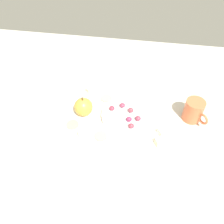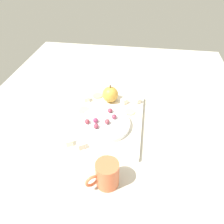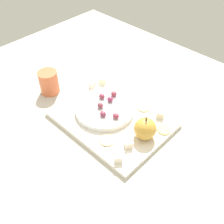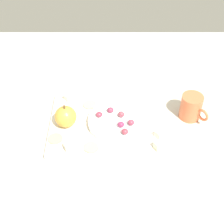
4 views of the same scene
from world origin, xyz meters
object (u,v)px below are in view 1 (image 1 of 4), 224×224
cheese_cube_1 (90,100)px  grape_1 (112,109)px  cracker_1 (102,136)px  cheese_cube_3 (82,133)px  cup (194,111)px  grape_4 (129,119)px  cheese_cube_4 (162,132)px  grape_2 (122,105)px  cracker_2 (106,98)px  platter (118,117)px  cheese_cube_0 (90,90)px  serving_dish (128,116)px  apple_whole (83,107)px  grape_5 (131,126)px  cheese_cube_2 (159,142)px  cracker_0 (72,125)px  grape_3 (138,118)px  grape_0 (131,110)px

cheese_cube_1 → grape_1: size_ratio=1.11×
cheese_cube_1 → cracker_1: size_ratio=0.53×
cheese_cube_3 → cup: size_ratio=0.26×
cheese_cube_1 → grape_4: bearing=-29.0°
cheese_cube_4 → grape_2: 16.59cm
cheese_cube_1 → cracker_2: cheese_cube_1 is taller
platter → cheese_cube_0: bearing=139.9°
serving_dish → grape_1: bearing=173.0°
apple_whole → cracker_2: 11.15cm
grape_4 → grape_2: bearing=116.2°
cheese_cube_3 → grape_1: bearing=52.7°
apple_whole → cracker_1: apple_whole is taller
grape_2 → grape_5: size_ratio=1.00×
cheese_cube_3 → cheese_cube_2: bearing=0.7°
cheese_cube_3 → cup: (36.11, 14.69, 1.30)cm
cheese_cube_0 → cup: size_ratio=0.26×
cheese_cube_3 → cracker_2: cheese_cube_3 is taller
cracker_0 → grape_2: grape_2 is taller
serving_dish → grape_3: grape_3 is taller
platter → cheese_cube_1: size_ratio=15.37×
cracker_0 → grape_1: size_ratio=2.12×
platter → cheese_cube_3: size_ratio=15.37×
cheese_cube_1 → cracker_2: bearing=26.8°
cheese_cube_4 → grape_1: size_ratio=1.11×
cheese_cube_1 → cracker_2: size_ratio=0.53×
cracker_2 → grape_4: (9.67, -11.25, 2.46)cm
grape_5 → cup: bearing=27.0°
cheese_cube_3 → cracker_1: cheese_cube_3 is taller
cheese_cube_4 → grape_5: bearing=-178.3°
apple_whole → grape_3: bearing=-5.6°
platter → grape_4: grape_4 is taller
cheese_cube_3 → cracker_2: size_ratio=0.53×
serving_dish → grape_3: size_ratio=9.29×
cheese_cube_0 → grape_0: grape_0 is taller
grape_0 → grape_4: (-0.14, -4.35, -0.07)cm
grape_2 → cup: cup is taller
grape_4 → cheese_cube_4: bearing=-12.7°
cracker_1 → apple_whole: bearing=131.2°
serving_dish → cheese_cube_2: cheese_cube_2 is taller
cheese_cube_3 → cracker_0: size_ratio=0.53×
apple_whole → grape_0: (16.24, 1.70, -0.49)cm
cheese_cube_2 → cup: cup is taller
cracker_2 → grape_0: size_ratio=2.12×
cup → grape_3: bearing=-159.7°
cracker_1 → grape_0: size_ratio=2.12×
cup → grape_2: bearing=-176.4°
cracker_1 → grape_2: bearing=68.2°
cracker_0 → cheese_cube_4: bearing=1.5°
platter → cracker_1: cracker_1 is taller
cracker_0 → cracker_1: same height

